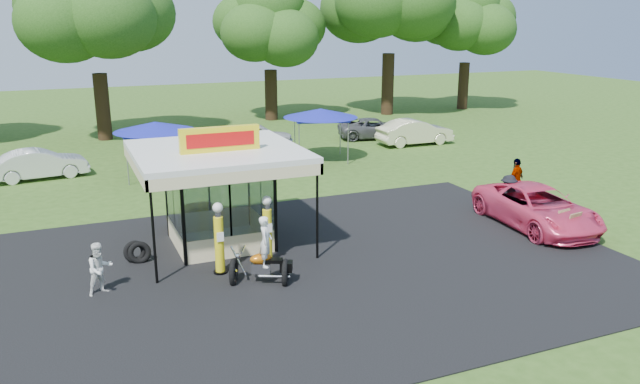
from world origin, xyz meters
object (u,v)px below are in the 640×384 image
Objects in this scene: bg_car_c at (256,136)px; bg_car_b at (177,140)px; gas_station_kiosk at (219,195)px; bg_car_e at (415,132)px; gas_pump_right at (267,231)px; spectator_east_a at (508,197)px; tent_east at (321,113)px; pink_sedan at (537,207)px; spectator_west at (100,269)px; tent_west at (155,127)px; gas_pump_left at (219,240)px; bg_car_a at (40,164)px; motorcycle at (264,257)px; kiosk_car at (206,213)px; bg_car_d at (375,128)px; a_frame_sign at (569,226)px; spectator_east_b at (516,180)px.

bg_car_b is at bearing 96.57° from bg_car_c.
bg_car_e is (15.38, 12.68, -1.00)m from gas_station_kiosk.
gas_pump_right is 10.11m from spectator_east_a.
bg_car_e is 1.17× the size of tent_east.
pink_sedan is 3.59× the size of spectator_west.
bg_car_b is 1.25× the size of tent_west.
gas_pump_left reaches higher than bg_car_a.
motorcycle is at bearing -167.00° from bg_car_a.
gas_pump_left is 1.02× the size of gas_pump_right.
bg_car_d is (14.06, 13.24, 0.18)m from kiosk_car.
gas_pump_left reaches higher than spectator_west.
gas_pump_right reaches higher than spectator_west.
gas_station_kiosk is at bearing 130.10° from bg_car_e.
kiosk_car is 1.64× the size of spectator_east_a.
a_frame_sign is (10.88, -0.68, -0.28)m from motorcycle.
bg_car_e is at bearing 72.28° from motorcycle.
a_frame_sign is 0.28× the size of tent_west.
spectator_east_a is 14.74m from bg_car_e.
tent_west is at bearing -118.64° from bg_car_a.
kiosk_car is at bearing 124.86° from bg_car_e.
bg_car_b is at bearing 83.48° from gas_pump_left.
kiosk_car is at bearing 139.79° from a_frame_sign.
a_frame_sign is at bearing 89.55° from spectator_east_a.
bg_car_a is 1.09× the size of tent_east.
bg_car_a is 0.99× the size of bg_car_c.
spectator_east_b is (11.93, 2.62, -0.14)m from gas_pump_right.
spectator_west is at bearing -178.32° from gas_pump_left.
bg_car_d is (8.04, 0.05, -0.10)m from bg_car_c.
tent_west is (-0.87, 14.14, 1.65)m from motorcycle.
spectator_west is at bearing 148.67° from bg_car_d.
tent_west reaches higher than motorcycle.
spectator_west is (-3.45, -0.10, -0.32)m from gas_pump_left.
gas_pump_right is 20.76m from bg_car_e.
spectator_east_b is at bearing -141.49° from bg_car_c.
bg_car_d is at bearing -119.07° from spectator_east_b.
gas_station_kiosk is 1.14× the size of bg_car_e.
motorcycle is 1.16× the size of spectator_east_b.
gas_pump_right is 0.55× the size of tent_east.
spectator_east_a reaches higher than bg_car_a.
tent_east reaches higher than bg_car_d.
bg_car_e is (4.14, 17.10, 0.22)m from a_frame_sign.
tent_west is (-0.51, 10.40, 0.71)m from gas_station_kiosk.
tent_west is (-6.52, -4.99, 1.73)m from bg_car_c.
motorcycle is 23.57m from bg_car_d.
spectator_west is (-4.45, 1.11, -0.07)m from motorcycle.
motorcycle is at bearing 158.27° from bg_car_d.
bg_car_c is at bearing 95.08° from a_frame_sign.
pink_sedan is 2.96× the size of spectator_east_b.
spectator_east_b is 15.13m from bg_car_d.
gas_pump_right reaches higher than bg_car_b.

